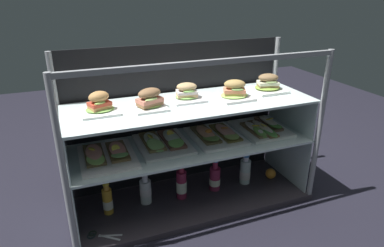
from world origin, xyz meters
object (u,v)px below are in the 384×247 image
(plated_roll_sandwich_far_left, at_px, (187,93))
(plated_roll_sandwich_mid_left, at_px, (150,100))
(open_sandwich_tray_far_left, at_px, (107,155))
(open_sandwich_tray_right_of_center, at_px, (163,142))
(juice_bottle_back_right, at_px, (108,201))
(juice_bottle_front_second, at_px, (215,178))
(open_sandwich_tray_mid_left, at_px, (216,135))
(kitchen_scissors, at_px, (96,235))
(orange_fruit_beside_bottles, at_px, (271,174))
(open_sandwich_tray_mid_right, at_px, (262,128))
(juice_bottle_front_middle, at_px, (146,190))
(juice_bottle_tucked_behind, at_px, (181,184))
(juice_bottle_front_fourth, at_px, (245,171))
(plated_roll_sandwich_near_right_corner, at_px, (234,92))
(plated_roll_sandwich_mid_right, at_px, (100,105))
(plated_roll_sandwich_far_right, at_px, (268,85))

(plated_roll_sandwich_far_left, bearing_deg, plated_roll_sandwich_mid_left, -163.54)
(open_sandwich_tray_far_left, height_order, open_sandwich_tray_right_of_center, open_sandwich_tray_far_left)
(open_sandwich_tray_far_left, xyz_separation_m, juice_bottle_back_right, (-0.02, 0.03, -0.31))
(juice_bottle_front_second, bearing_deg, open_sandwich_tray_mid_left, -118.72)
(juice_bottle_back_right, bearing_deg, kitchen_scissors, -117.50)
(juice_bottle_front_second, bearing_deg, orange_fruit_beside_bottles, -2.70)
(open_sandwich_tray_right_of_center, bearing_deg, juice_bottle_back_right, -177.93)
(juice_bottle_back_right, bearing_deg, orange_fruit_beside_bottles, -1.04)
(open_sandwich_tray_mid_right, relative_size, orange_fruit_beside_bottles, 5.21)
(plated_roll_sandwich_mid_left, height_order, open_sandwich_tray_mid_left, plated_roll_sandwich_mid_left)
(juice_bottle_front_middle, relative_size, juice_bottle_front_second, 0.98)
(juice_bottle_front_middle, xyz_separation_m, orange_fruit_beside_bottles, (0.88, -0.04, -0.05))
(open_sandwich_tray_mid_right, distance_m, juice_bottle_back_right, 1.05)
(open_sandwich_tray_right_of_center, relative_size, juice_bottle_front_middle, 1.70)
(open_sandwich_tray_mid_left, bearing_deg, open_sandwich_tray_right_of_center, 176.65)
(juice_bottle_back_right, bearing_deg, plated_roll_sandwich_mid_left, -7.51)
(orange_fruit_beside_bottles, bearing_deg, open_sandwich_tray_mid_right, 179.01)
(juice_bottle_tucked_behind, bearing_deg, juice_bottle_front_fourth, 1.05)
(open_sandwich_tray_far_left, height_order, open_sandwich_tray_mid_right, open_sandwich_tray_mid_right)
(plated_roll_sandwich_near_right_corner, distance_m, juice_bottle_tucked_behind, 0.66)
(open_sandwich_tray_far_left, bearing_deg, juice_bottle_tucked_behind, 2.95)
(plated_roll_sandwich_near_right_corner, bearing_deg, plated_roll_sandwich_mid_right, 176.41)
(plated_roll_sandwich_far_left, xyz_separation_m, juice_bottle_front_middle, (-0.28, -0.01, -0.58))
(plated_roll_sandwich_far_right, height_order, open_sandwich_tray_far_left, plated_roll_sandwich_far_right)
(plated_roll_sandwich_near_right_corner, xyz_separation_m, orange_fruit_beside_bottles, (0.33, 0.02, -0.64))
(plated_roll_sandwich_far_left, bearing_deg, open_sandwich_tray_right_of_center, -172.28)
(plated_roll_sandwich_mid_left, distance_m, open_sandwich_tray_right_of_center, 0.30)
(plated_roll_sandwich_far_left, height_order, juice_bottle_back_right, plated_roll_sandwich_far_left)
(open_sandwich_tray_mid_right, bearing_deg, plated_roll_sandwich_near_right_corner, -173.33)
(juice_bottle_front_fourth, bearing_deg, open_sandwich_tray_right_of_center, 178.52)
(plated_roll_sandwich_mid_right, xyz_separation_m, juice_bottle_back_right, (-0.02, -0.00, -0.59))
(open_sandwich_tray_right_of_center, bearing_deg, plated_roll_sandwich_far_left, 7.72)
(open_sandwich_tray_mid_right, distance_m, juice_bottle_front_fourth, 0.33)
(open_sandwich_tray_right_of_center, xyz_separation_m, kitchen_scissors, (-0.44, -0.19, -0.39))
(plated_roll_sandwich_mid_right, relative_size, open_sandwich_tray_mid_left, 0.53)
(juice_bottle_back_right, xyz_separation_m, juice_bottle_front_second, (0.69, -0.00, -0.00))
(open_sandwich_tray_far_left, bearing_deg, plated_roll_sandwich_near_right_corner, -0.93)
(open_sandwich_tray_mid_left, distance_m, juice_bottle_front_fourth, 0.38)
(juice_bottle_front_middle, bearing_deg, plated_roll_sandwich_near_right_corner, -6.91)
(plated_roll_sandwich_near_right_corner, height_order, open_sandwich_tray_mid_left, plated_roll_sandwich_near_right_corner)
(plated_roll_sandwich_mid_right, xyz_separation_m, juice_bottle_front_second, (0.67, -0.00, -0.59))
(juice_bottle_tucked_behind, height_order, kitchen_scissors, juice_bottle_tucked_behind)
(plated_roll_sandwich_mid_right, distance_m, open_sandwich_tray_mid_right, 1.03)
(plated_roll_sandwich_mid_left, xyz_separation_m, juice_bottle_front_fourth, (0.64, 0.03, -0.59))
(plated_roll_sandwich_far_right, height_order, juice_bottle_front_second, plated_roll_sandwich_far_right)
(open_sandwich_tray_mid_left, xyz_separation_m, kitchen_scissors, (-0.78, -0.17, -0.39))
(plated_roll_sandwich_far_right, bearing_deg, kitchen_scissors, -170.68)
(plated_roll_sandwich_near_right_corner, height_order, juice_bottle_front_second, plated_roll_sandwich_near_right_corner)
(juice_bottle_back_right, bearing_deg, juice_bottle_front_fourth, -0.11)
(juice_bottle_back_right, distance_m, juice_bottle_front_fourth, 0.91)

